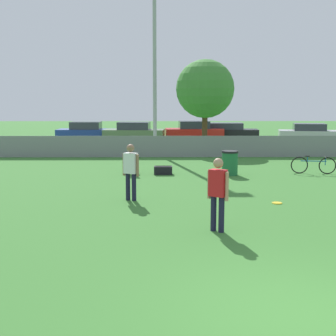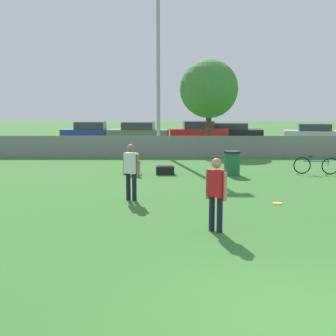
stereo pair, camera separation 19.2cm
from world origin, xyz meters
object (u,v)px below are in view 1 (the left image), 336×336
Objects in this scene: light_pole at (155,43)px; frisbee_disc at (277,203)px; parked_car_red at (194,131)px; trash_bin at (230,163)px; parked_car_silver at (309,133)px; bicycle_sideline at (313,165)px; gear_bag_sideline at (163,170)px; parked_car_olive at (134,132)px; tree_near_pole at (205,89)px; parked_car_dark at (226,132)px; player_receiver_white at (131,168)px; player_thrower_red at (218,190)px; parked_car_blue at (86,132)px; folding_chair_sideline at (131,161)px.

light_pole is 35.45× the size of frisbee_disc.
parked_car_red is (2.65, 7.59, -5.22)m from light_pole.
trash_bin is 0.22× the size of parked_car_silver.
light_pole reaches higher than bicycle_sideline.
frisbee_disc is 20.39m from parked_car_red.
gear_bag_sideline is 0.17× the size of parked_car_olive.
parked_car_dark is (2.12, 6.43, -2.90)m from tree_near_pole.
bicycle_sideline is (6.92, 4.92, -0.60)m from player_receiver_white.
player_thrower_red is 9.51m from bicycle_sideline.
tree_near_pole is 1.27× the size of parked_car_red.
player_thrower_red is 2.31× the size of gear_bag_sideline.
frisbee_disc is (2.03, 2.84, -0.93)m from player_thrower_red.
tree_near_pole is at bearing -103.99° from parked_car_dark.
light_pole is 4.14m from tree_near_pole.
player_thrower_red is 0.39× the size of parked_car_olive.
parked_car_blue is 7.64m from parked_car_red.
trash_bin is 0.23× the size of parked_car_red.
player_receiver_white is 8.51m from bicycle_sideline.
parked_car_red is (-3.79, 14.98, 0.35)m from bicycle_sideline.
parked_car_silver is (12.11, -0.39, -0.03)m from parked_car_olive.
player_thrower_red is 8.10m from trash_bin.
parked_car_dark reaches higher than bicycle_sideline.
parked_car_olive is (-4.65, 14.45, 0.21)m from trash_bin.
bicycle_sideline is 15.45m from parked_car_red.
tree_near_pole is 10.12m from gear_bag_sideline.
player_thrower_red reaches higher than frisbee_disc.
gear_bag_sideline is 0.18× the size of parked_car_blue.
folding_chair_sideline is 15.19m from parked_car_blue.
trash_bin is (3.55, 4.67, -0.47)m from player_receiver_white.
player_receiver_white is at bearing 160.78° from player_thrower_red.
tree_near_pole is at bearing 102.65° from player_receiver_white.
player_thrower_red reaches higher than parked_car_silver.
gear_bag_sideline is at bearing -170.66° from bicycle_sideline.
parked_car_silver is at bearing 54.04° from gear_bag_sideline.
bicycle_sideline is (7.25, -0.04, -0.15)m from folding_chair_sideline.
light_pole is 14.36× the size of gear_bag_sideline.
trash_bin is (3.88, -0.29, -0.02)m from folding_chair_sideline.
parked_car_olive is (-5.28, 19.58, 0.67)m from frisbee_disc.
parked_car_dark is (10.01, 0.94, -0.04)m from parked_car_blue.
player_receiver_white is 1.92× the size of folding_chair_sideline.
parked_car_blue reaches higher than parked_car_dark.
tree_near_pole is at bearing -138.07° from parked_car_silver.
bicycle_sideline is 1.83× the size of trash_bin.
parked_car_blue reaches higher than folding_chair_sideline.
player_receiver_white is at bearing -82.05° from parked_car_olive.
parked_car_silver is at bearing 31.44° from tree_near_pole.
frisbee_disc is 0.30× the size of trash_bin.
frisbee_disc is 0.07× the size of parked_car_olive.
parked_car_dark is at bearing 119.61° from player_thrower_red.
folding_chair_sideline is (-0.81, -7.35, -5.42)m from light_pole.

